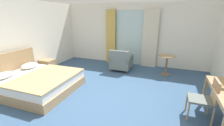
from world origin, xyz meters
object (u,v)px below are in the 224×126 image
at_px(bed, 36,81).
at_px(armchair_by_window, 121,62).
at_px(nightstand, 48,65).
at_px(desk_chair, 206,97).
at_px(round_cafe_table, 167,61).

distance_m(bed, armchair_by_window, 3.02).
relative_size(nightstand, armchair_by_window, 0.60).
distance_m(nightstand, desk_chair, 5.17).
distance_m(armchair_by_window, round_cafe_table, 1.67).
relative_size(armchair_by_window, round_cafe_table, 1.18).
distance_m(nightstand, round_cafe_table, 4.43).
bearing_deg(nightstand, bed, -58.24).
xyz_separation_m(nightstand, armchair_by_window, (2.59, 1.12, 0.10)).
bearing_deg(bed, desk_chair, 3.43).
distance_m(bed, nightstand, 1.55).
height_order(nightstand, round_cafe_table, round_cafe_table).
height_order(nightstand, armchair_by_window, armchair_by_window).
bearing_deg(bed, armchair_by_window, 53.98).
bearing_deg(round_cafe_table, nightstand, -163.81).
relative_size(bed, nightstand, 4.22).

